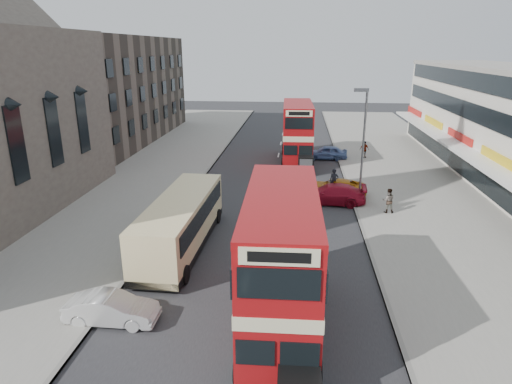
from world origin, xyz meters
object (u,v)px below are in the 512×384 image
at_px(bus_main, 281,264).
at_px(coach, 181,221).
at_px(car_right_c, 326,153).
at_px(bus_second, 297,132).
at_px(car_left_front, 112,309).
at_px(car_right_b, 335,188).
at_px(street_lamp, 363,137).
at_px(pedestrian_far, 364,149).
at_px(cyclist, 334,187).
at_px(car_right_a, 331,194).
at_px(pedestrian_near, 388,200).

height_order(bus_main, coach, bus_main).
bearing_deg(car_right_c, bus_second, -70.64).
distance_m(coach, car_left_front, 7.41).
bearing_deg(coach, car_left_front, -96.75).
bearing_deg(bus_second, car_left_front, 73.73).
bearing_deg(bus_main, car_right_b, -102.57).
height_order(street_lamp, pedestrian_far, street_lamp).
relative_size(street_lamp, cyclist, 3.76).
bearing_deg(pedestrian_far, car_right_a, -123.13).
height_order(street_lamp, car_right_a, street_lamp).
relative_size(coach, car_left_front, 2.70).
relative_size(coach, car_right_c, 2.47).
relative_size(car_right_b, car_right_c, 1.11).
xyz_separation_m(bus_second, cyclist, (2.86, -10.80, -2.14)).
height_order(bus_second, cyclist, bus_second).
bearing_deg(street_lamp, pedestrian_near, -58.41).
bearing_deg(car_right_a, car_right_c, -177.17).
bearing_deg(car_left_front, street_lamp, -35.55).
bearing_deg(car_right_c, car_left_front, -18.93).
bearing_deg(pedestrian_near, coach, 27.41).
xyz_separation_m(street_lamp, coach, (-10.85, -9.04, -3.20)).
xyz_separation_m(bus_second, coach, (-6.24, -20.66, -1.31)).
relative_size(bus_second, cyclist, 4.64).
bearing_deg(car_left_front, coach, -7.59).
bearing_deg(pedestrian_far, car_left_front, -131.82).
distance_m(car_right_b, cyclist, 0.26).
bearing_deg(car_right_c, coach, -22.45).
bearing_deg(coach, car_right_c, 68.38).
relative_size(car_left_front, pedestrian_far, 2.25).
relative_size(pedestrian_near, cyclist, 0.79).
xyz_separation_m(car_left_front, pedestrian_far, (14.04, 29.46, 0.37)).
height_order(bus_second, car_right_c, bus_second).
xyz_separation_m(street_lamp, car_right_a, (-2.05, -0.76, -4.07)).
height_order(coach, car_left_front, coach).
bearing_deg(car_right_b, pedestrian_near, 42.18).
bearing_deg(pedestrian_near, car_right_b, -48.17).
bearing_deg(car_right_b, street_lamp, 58.69).
height_order(bus_main, car_left_front, bus_main).
height_order(car_left_front, car_right_a, car_right_a).
bearing_deg(car_right_b, cyclist, -38.52).
distance_m(car_left_front, pedestrian_far, 32.63).
distance_m(pedestrian_near, cyclist, 4.83).
xyz_separation_m(car_left_front, car_right_c, (10.23, 28.94, 0.08)).
distance_m(car_left_front, pedestrian_near, 19.23).
relative_size(car_right_a, pedestrian_near, 2.89).
distance_m(bus_main, coach, 9.17).
relative_size(street_lamp, car_right_a, 1.64).
height_order(street_lamp, cyclist, street_lamp).
xyz_separation_m(car_right_c, pedestrian_near, (3.28, -15.26, 0.30)).
xyz_separation_m(bus_main, pedestrian_far, (7.18, 29.16, -1.87)).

